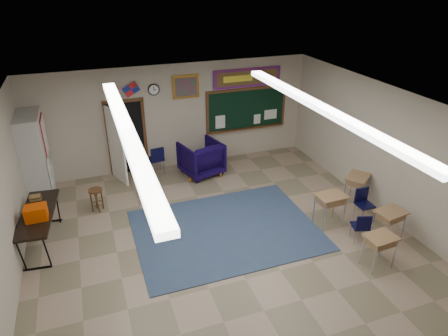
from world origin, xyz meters
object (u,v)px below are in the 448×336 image
object	(u,v)px
student_desk_front_left	(330,208)
folding_table	(41,227)
wingback_armchair	(201,158)
student_desk_front_right	(356,188)
wooden_stool	(97,200)

from	to	relation	value
student_desk_front_left	folding_table	xyz separation A→B (m)	(-6.10, 1.43, -0.01)
wingback_armchair	student_desk_front_left	world-z (taller)	wingback_armchair
student_desk_front_right	folding_table	size ratio (longest dim) A/B	0.41
wingback_armchair	folding_table	size ratio (longest dim) A/B	0.54
student_desk_front_left	wooden_stool	xyz separation A→B (m)	(-4.92, 2.42, -0.14)
folding_table	student_desk_front_right	bearing A→B (deg)	-0.51
folding_table	wooden_stool	distance (m)	1.55
folding_table	wooden_stool	size ratio (longest dim) A/B	3.37
student_desk_front_left	wooden_stool	bearing A→B (deg)	151.45
wingback_armchair	student_desk_front_right	xyz separation A→B (m)	(3.12, -2.87, -0.05)
wingback_armchair	folding_table	distance (m)	4.60
wingback_armchair	student_desk_front_right	size ratio (longest dim) A/B	1.33
wingback_armchair	wooden_stool	size ratio (longest dim) A/B	1.83
student_desk_front_left	folding_table	bearing A→B (deg)	164.44
student_desk_front_right	wooden_stool	xyz separation A→B (m)	(-6.07, 1.83, -0.13)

